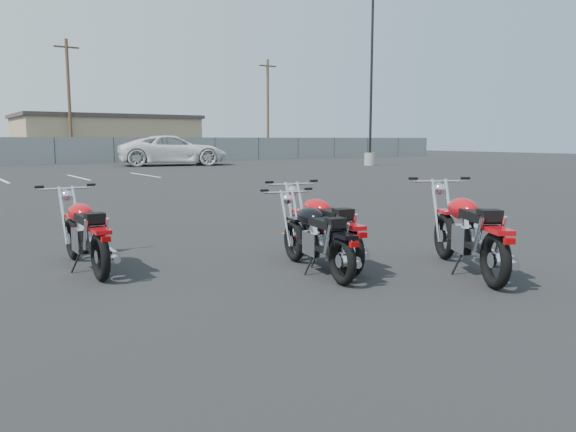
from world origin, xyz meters
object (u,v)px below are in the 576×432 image
motorcycle_front_red (86,234)px  motorcycle_second_black (317,237)px  white_van (173,142)px  motorcycle_rear_red (324,229)px  motorcycle_third_red (469,232)px

motorcycle_front_red → motorcycle_second_black: size_ratio=1.05×
motorcycle_front_red → white_van: bearing=65.8°
motorcycle_rear_red → white_van: 29.81m
motorcycle_third_red → white_van: (8.09, 29.65, 0.99)m
motorcycle_front_red → motorcycle_third_red: motorcycle_third_red is taller
motorcycle_front_red → motorcycle_rear_red: (2.71, -1.45, 0.01)m
motorcycle_front_red → motorcycle_second_black: motorcycle_front_red is taller
white_van → motorcycle_third_red: bearing=178.7°
motorcycle_second_black → motorcycle_rear_red: 0.45m
motorcycle_rear_red → white_van: size_ratio=0.27×
motorcycle_front_red → white_van: (12.05, 26.84, 1.03)m
motorcycle_third_red → motorcycle_rear_red: (-1.25, 1.36, -0.03)m
motorcycle_rear_red → white_van: bearing=71.7°
motorcycle_second_black → motorcycle_rear_red: bearing=42.5°
motorcycle_third_red → motorcycle_rear_red: 1.84m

